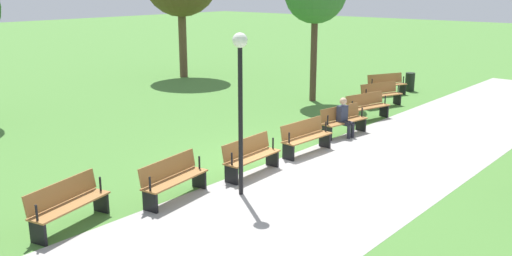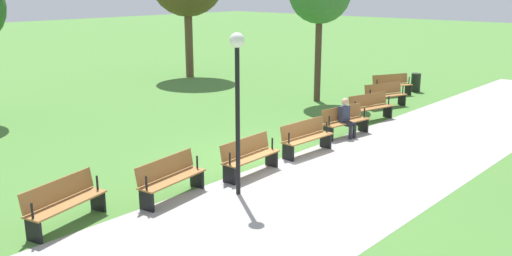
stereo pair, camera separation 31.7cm
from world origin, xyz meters
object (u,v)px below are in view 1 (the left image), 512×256
bench_4 (306,136)px  trash_bin (410,82)px  bench_2 (367,106)px  bench_5 (251,156)px  bench_1 (381,94)px  person_seated (345,116)px  bench_6 (173,178)px  lamp_post (240,82)px  bench_7 (68,203)px  bench_0 (386,84)px  bench_3 (343,120)px

bench_4 → trash_bin: bearing=-167.0°
bench_2 → bench_5: 6.84m
bench_1 → person_seated: (4.56, 1.22, 0.16)m
bench_5 → bench_6: 2.29m
lamp_post → person_seated: bearing=-171.7°
bench_1 → bench_6: (11.27, 1.10, 0.00)m
trash_bin → bench_7: bearing=4.0°
bench_0 → bench_6: 13.53m
bench_5 → bench_6: (2.28, -0.22, 0.00)m
bench_1 → bench_7: size_ratio=1.00×
bench_3 → trash_bin: size_ratio=2.22×
bench_7 → lamp_post: bearing=143.9°
bench_5 → lamp_post: 2.44m
bench_4 → person_seated: person_seated is taller
bench_7 → trash_bin: (-17.16, -1.19, -0.07)m
bench_3 → trash_bin: 8.24m
bench_0 → bench_5: 11.32m
bench_3 → bench_4: same height
bench_5 → lamp_post: size_ratio=0.49×
bench_6 → lamp_post: size_ratio=0.50×
bench_1 → trash_bin: size_ratio=2.23×
bench_1 → bench_3: (4.43, 1.10, 0.00)m
bench_0 → bench_3: same height
bench_0 → bench_4: bearing=39.1°
bench_3 → trash_bin: bearing=-160.2°
bench_0 → lamp_post: size_ratio=0.50×
bench_2 → lamp_post: bearing=23.8°
person_seated → bench_4: bearing=10.9°
person_seated → trash_bin: (-8.20, -1.76, -0.24)m
person_seated → bench_7: bearing=4.8°
bench_0 → lamp_post: 12.74m
bench_7 → bench_3: bearing=163.2°
bench_6 → bench_5: bearing=166.1°
bench_5 → bench_7: (4.52, -0.66, 0.00)m
bench_1 → bench_3: 4.57m
bench_4 → trash_bin: size_ratio=2.19×
bench_0 → person_seated: person_seated is taller
bench_0 → bench_6: (13.39, 1.96, 0.00)m
bench_3 → bench_4: size_ratio=1.02×
bench_6 → bench_2: bearing=174.4°
bench_5 → trash_bin: size_ratio=2.19×
bench_0 → bench_5: size_ratio=1.01×
bench_6 → bench_0: bearing=180.0°
bench_0 → bench_2: same height
bench_1 → bench_0: bearing=-138.2°
person_seated → trash_bin: bearing=-159.5°
bench_0 → trash_bin: (-1.53, 0.33, -0.07)m
bench_0 → bench_3: 6.83m
lamp_post → bench_7: bearing=-22.1°
bench_0 → trash_bin: bearing=-166.9°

